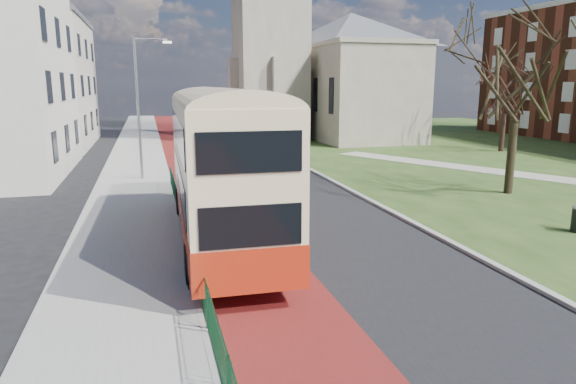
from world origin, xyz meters
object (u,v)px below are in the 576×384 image
object	(u,v)px
streetlamp	(140,101)
bus	(221,160)
winter_tree_near	(520,59)
winter_tree_far	(506,85)

from	to	relation	value
streetlamp	bus	bearing A→B (deg)	-78.42
winter_tree_near	winter_tree_far	size ratio (longest dim) A/B	1.23
winter_tree_near	winter_tree_far	bearing A→B (deg)	53.68
streetlamp	winter_tree_near	distance (m)	20.28
bus	winter_tree_far	size ratio (longest dim) A/B	1.59
streetlamp	winter_tree_far	xyz separation A→B (m)	(28.73, 5.59, 0.91)
streetlamp	bus	xyz separation A→B (m)	(2.70, -13.17, -1.62)
bus	winter_tree_far	bearing A→B (deg)	37.32
streetlamp	winter_tree_near	size ratio (longest dim) A/B	0.83
streetlamp	winter_tree_near	bearing A→B (deg)	-26.04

